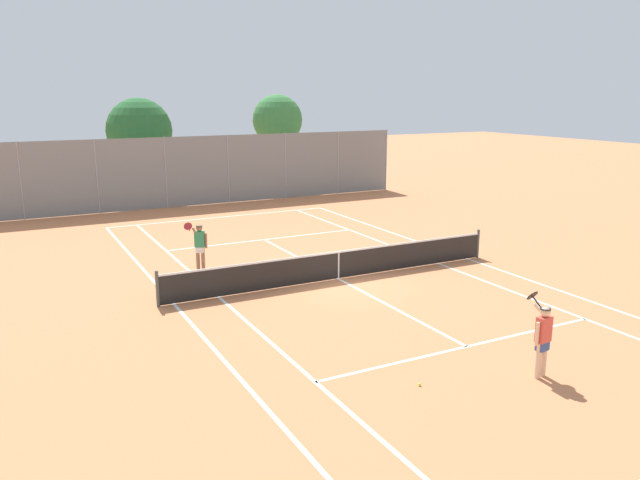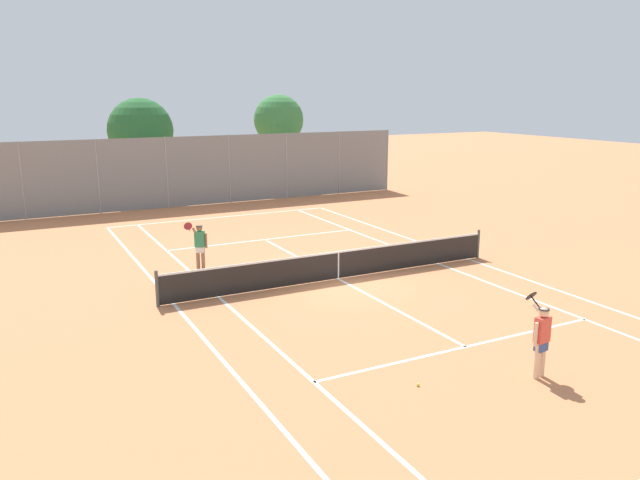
{
  "view_description": "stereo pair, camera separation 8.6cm",
  "coord_description": "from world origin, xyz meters",
  "px_view_note": "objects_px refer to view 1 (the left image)",
  "views": [
    {
      "loc": [
        -9.69,
        -17.28,
        6.0
      ],
      "look_at": [
        0.09,
        1.5,
        1.0
      ],
      "focal_mm": 35.0,
      "sensor_mm": 36.0,
      "label": 1
    },
    {
      "loc": [
        -9.62,
        -17.32,
        6.0
      ],
      "look_at": [
        0.09,
        1.5,
        1.0
      ],
      "focal_mm": 35.0,
      "sensor_mm": 36.0,
      "label": 2
    }
  ],
  "objects_px": {
    "tennis_net": "(338,264)",
    "loose_tennis_ball_1": "(420,385)",
    "player_near_side": "(543,337)",
    "loose_tennis_ball_0": "(218,281)",
    "tree_behind_left": "(140,132)",
    "tree_behind_right": "(279,121)",
    "player_far_left": "(200,244)"
  },
  "relations": [
    {
      "from": "tennis_net",
      "to": "loose_tennis_ball_1",
      "type": "relative_size",
      "value": 181.82
    },
    {
      "from": "player_far_left",
      "to": "loose_tennis_ball_1",
      "type": "relative_size",
      "value": 26.88
    },
    {
      "from": "loose_tennis_ball_0",
      "to": "tree_behind_right",
      "type": "xyz_separation_m",
      "value": [
        9.9,
        17.38,
        4.26
      ]
    },
    {
      "from": "tree_behind_left",
      "to": "tree_behind_right",
      "type": "height_order",
      "value": "tree_behind_right"
    },
    {
      "from": "loose_tennis_ball_1",
      "to": "tree_behind_right",
      "type": "bearing_deg",
      "value": 72.16
    },
    {
      "from": "player_far_left",
      "to": "tree_behind_left",
      "type": "relative_size",
      "value": 0.31
    },
    {
      "from": "player_near_side",
      "to": "player_far_left",
      "type": "bearing_deg",
      "value": 109.25
    },
    {
      "from": "player_near_side",
      "to": "loose_tennis_ball_0",
      "type": "bearing_deg",
      "value": 111.62
    },
    {
      "from": "player_far_left",
      "to": "tree_behind_right",
      "type": "bearing_deg",
      "value": 57.65
    },
    {
      "from": "loose_tennis_ball_1",
      "to": "player_near_side",
      "type": "bearing_deg",
      "value": -17.81
    },
    {
      "from": "tennis_net",
      "to": "player_near_side",
      "type": "relative_size",
      "value": 6.76
    },
    {
      "from": "player_near_side",
      "to": "loose_tennis_ball_1",
      "type": "relative_size",
      "value": 26.88
    },
    {
      "from": "loose_tennis_ball_0",
      "to": "loose_tennis_ball_1",
      "type": "distance_m",
      "value": 9.23
    },
    {
      "from": "loose_tennis_ball_0",
      "to": "tree_behind_right",
      "type": "bearing_deg",
      "value": 60.34
    },
    {
      "from": "tennis_net",
      "to": "player_near_side",
      "type": "bearing_deg",
      "value": -87.88
    },
    {
      "from": "player_near_side",
      "to": "loose_tennis_ball_0",
      "type": "xyz_separation_m",
      "value": [
        -3.95,
        9.96,
        -0.89
      ]
    },
    {
      "from": "tennis_net",
      "to": "loose_tennis_ball_0",
      "type": "distance_m",
      "value": 3.98
    },
    {
      "from": "loose_tennis_ball_0",
      "to": "loose_tennis_ball_1",
      "type": "bearing_deg",
      "value": -81.49
    },
    {
      "from": "tennis_net",
      "to": "player_far_left",
      "type": "relative_size",
      "value": 6.76
    },
    {
      "from": "player_far_left",
      "to": "tree_behind_left",
      "type": "distance_m",
      "value": 16.23
    },
    {
      "from": "tree_behind_left",
      "to": "tree_behind_right",
      "type": "distance_m",
      "value": 8.52
    },
    {
      "from": "player_far_left",
      "to": "loose_tennis_ball_1",
      "type": "bearing_deg",
      "value": -82.27
    },
    {
      "from": "player_far_left",
      "to": "tennis_net",
      "type": "bearing_deg",
      "value": -40.32
    },
    {
      "from": "player_near_side",
      "to": "tree_behind_left",
      "type": "bearing_deg",
      "value": 95.31
    },
    {
      "from": "tennis_net",
      "to": "loose_tennis_ball_1",
      "type": "bearing_deg",
      "value": -106.69
    },
    {
      "from": "tree_behind_left",
      "to": "tree_behind_right",
      "type": "bearing_deg",
      "value": -0.87
    },
    {
      "from": "player_near_side",
      "to": "tree_behind_left",
      "type": "distance_m",
      "value": 27.74
    },
    {
      "from": "loose_tennis_ball_0",
      "to": "tree_behind_left",
      "type": "distance_m",
      "value": 17.97
    },
    {
      "from": "tennis_net",
      "to": "loose_tennis_ball_1",
      "type": "height_order",
      "value": "tennis_net"
    },
    {
      "from": "tennis_net",
      "to": "player_far_left",
      "type": "bearing_deg",
      "value": 139.68
    },
    {
      "from": "loose_tennis_ball_0",
      "to": "player_near_side",
      "type": "bearing_deg",
      "value": -68.38
    },
    {
      "from": "player_far_left",
      "to": "player_near_side",
      "type": "bearing_deg",
      "value": -70.75
    }
  ]
}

